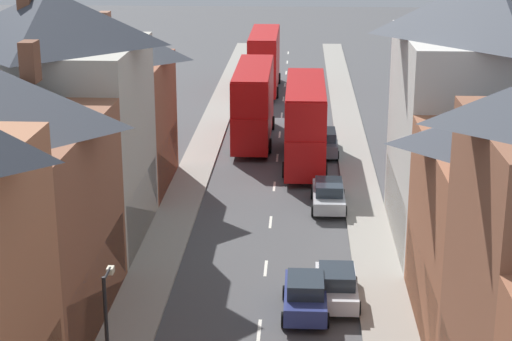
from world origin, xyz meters
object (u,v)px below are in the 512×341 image
double_decker_bus_lead (253,102)px  double_decker_bus_far_approaching (264,60)px  car_near_silver (324,142)px  car_parked_left_a (305,295)px  car_mid_black (329,194)px  double_decker_bus_mid_street (305,121)px  car_parked_left_b (336,285)px

double_decker_bus_lead → double_decker_bus_far_approaching: 17.12m
car_near_silver → car_parked_left_a: bearing=-93.2°
car_near_silver → car_mid_black: bearing=-90.0°
double_decker_bus_mid_street → car_near_silver: 3.30m
double_decker_bus_far_approaching → car_parked_left_a: (3.61, -43.73, -1.98)m
double_decker_bus_far_approaching → car_mid_black: 31.34m
double_decker_bus_lead → car_parked_left_b: double_decker_bus_lead is taller
double_decker_bus_mid_street → car_mid_black: bearing=-81.1°
car_parked_left_a → car_mid_black: bearing=84.2°
double_decker_bus_mid_street → car_mid_black: double_decker_bus_mid_street is taller
double_decker_bus_far_approaching → car_near_silver: 20.88m
double_decker_bus_lead → double_decker_bus_far_approaching: same height
car_parked_left_a → car_parked_left_b: 1.70m
double_decker_bus_mid_street → car_near_silver: size_ratio=2.37×
double_decker_bus_mid_street → car_parked_left_b: 20.28m
double_decker_bus_lead → double_decker_bus_far_approaching: size_ratio=1.00×
double_decker_bus_far_approaching → car_near_silver: size_ratio=2.37×
double_decker_bus_far_approaching → double_decker_bus_lead: bearing=-90.0°
double_decker_bus_lead → car_parked_left_a: size_ratio=2.74×
double_decker_bus_lead → car_parked_left_b: bearing=-79.1°
double_decker_bus_far_approaching → car_mid_black: (4.91, -30.88, -2.02)m
double_decker_bus_mid_street → car_near_silver: (1.31, 2.31, -1.96)m
car_parked_left_a → double_decker_bus_lead: bearing=97.7°
car_parked_left_a → car_mid_black: car_parked_left_a is taller
double_decker_bus_lead → double_decker_bus_mid_street: bearing=-56.2°
car_near_silver → car_parked_left_b: car_near_silver is taller
double_decker_bus_lead → car_near_silver: size_ratio=2.37×
car_parked_left_a → car_parked_left_b: size_ratio=1.00×
double_decker_bus_lead → double_decker_bus_mid_street: size_ratio=1.00×
double_decker_bus_mid_street → double_decker_bus_far_approaching: bearing=99.1°
double_decker_bus_far_approaching → car_parked_left_b: size_ratio=2.75×
car_near_silver → car_parked_left_a: 23.57m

